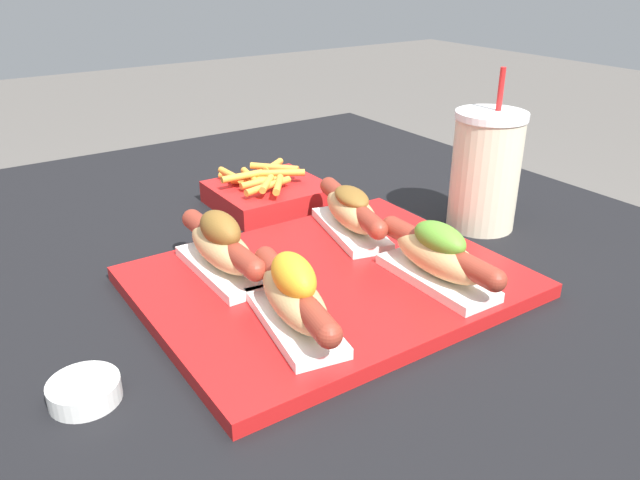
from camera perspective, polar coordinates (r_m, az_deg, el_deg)
patio_table at (r=1.09m, az=-3.95°, el=-18.04°), size 1.15×1.18×0.72m
serving_tray at (r=0.77m, az=0.84°, el=-3.85°), size 0.44×0.35×0.02m
hot_dog_0 at (r=0.65m, az=-2.41°, el=-5.16°), size 0.09×0.20×0.08m
hot_dog_1 at (r=0.75m, az=10.75°, el=-1.42°), size 0.06×0.20×0.07m
hot_dog_2 at (r=0.76m, az=-9.01°, el=-0.59°), size 0.06×0.20×0.08m
hot_dog_3 at (r=0.86m, az=2.87°, el=2.63°), size 0.10×0.20×0.07m
sauce_bowl at (r=0.63m, az=-20.75°, el=-12.69°), size 0.07×0.07×0.02m
drink_cup at (r=0.95m, az=14.89°, el=6.15°), size 0.10×0.10×0.23m
fries_basket at (r=1.02m, az=-4.78°, el=4.29°), size 0.17×0.16×0.06m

